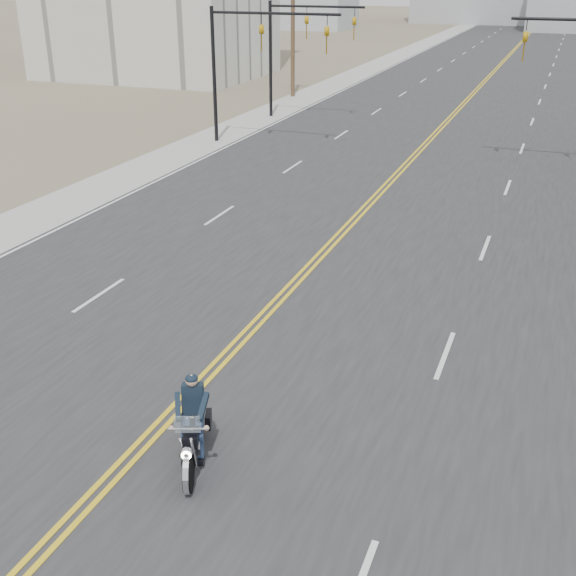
{
  "coord_description": "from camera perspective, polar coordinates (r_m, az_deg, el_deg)",
  "views": [
    {
      "loc": [
        6.93,
        -3.86,
        8.64
      ],
      "look_at": [
        1.22,
        11.09,
        1.6
      ],
      "focal_mm": 45.0,
      "sensor_mm": 36.0,
      "label": 1
    }
  ],
  "objects": [
    {
      "name": "traffic_mast_left",
      "position": [
        39.4,
        -3.17,
        18.33
      ],
      "size": [
        7.1,
        0.26,
        7.0
      ],
      "color": "black",
      "rests_on": "ground"
    },
    {
      "name": "utility_pole_left",
      "position": [
        55.47,
        0.38,
        20.49
      ],
      "size": [
        2.2,
        0.3,
        10.5
      ],
      "color": "brown",
      "rests_on": "ground"
    },
    {
      "name": "road",
      "position": [
        74.69,
        16.09,
        16.24
      ],
      "size": [
        20.0,
        200.0,
        0.01
      ],
      "primitive_type": "cube",
      "color": "#303033",
      "rests_on": "ground"
    },
    {
      "name": "sidewalk_left",
      "position": [
        76.61,
        7.16,
        17.11
      ],
      "size": [
        3.0,
        200.0,
        0.01
      ],
      "primitive_type": "cube",
      "color": "#A5A5A0",
      "rests_on": "ground"
    },
    {
      "name": "motorcyclist",
      "position": [
        13.86,
        -7.59,
        -10.57
      ],
      "size": [
        1.71,
        2.44,
        1.75
      ],
      "primitive_type": null,
      "rotation": [
        0.0,
        0.0,
        3.51
      ],
      "color": "black",
      "rests_on": "ground"
    },
    {
      "name": "traffic_mast_far",
      "position": [
        46.92,
        0.61,
        19.15
      ],
      "size": [
        6.1,
        0.26,
        7.0
      ],
      "color": "black",
      "rests_on": "ground"
    }
  ]
}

